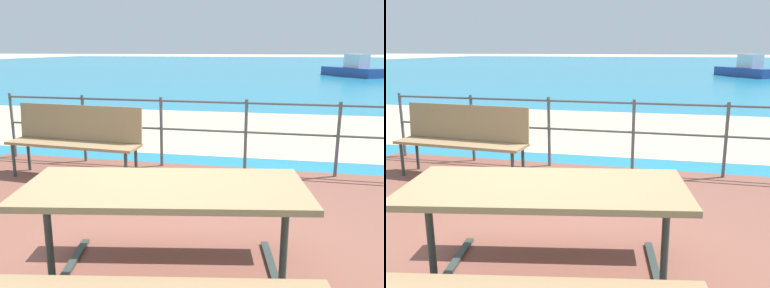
{
  "view_description": "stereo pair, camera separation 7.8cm",
  "coord_description": "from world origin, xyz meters",
  "views": [
    {
      "loc": [
        1.0,
        -2.87,
        1.69
      ],
      "look_at": [
        0.1,
        1.31,
        0.68
      ],
      "focal_mm": 37.7,
      "sensor_mm": 36.0,
      "label": 1
    },
    {
      "loc": [
        1.08,
        -2.86,
        1.69
      ],
      "look_at": [
        0.1,
        1.31,
        0.68
      ],
      "focal_mm": 37.7,
      "sensor_mm": 36.0,
      "label": 2
    }
  ],
  "objects": [
    {
      "name": "railing_fence",
      "position": [
        0.0,
        2.45,
        0.68
      ],
      "size": [
        5.94,
        0.04,
        0.98
      ],
      "color": "#4C5156",
      "rests_on": "patio_paving"
    },
    {
      "name": "ground_plane",
      "position": [
        0.0,
        0.0,
        0.0
      ],
      "size": [
        240.0,
        240.0,
        0.0
      ],
      "primitive_type": "plane",
      "color": "beige"
    },
    {
      "name": "park_bench",
      "position": [
        -1.52,
        1.75,
        0.62
      ],
      "size": [
        1.77,
        0.52,
        0.93
      ],
      "rotation": [
        0.0,
        0.0,
        -0.06
      ],
      "color": "#8C704C",
      "rests_on": "patio_paving"
    },
    {
      "name": "patio_paving",
      "position": [
        0.0,
        0.0,
        0.03
      ],
      "size": [
        6.4,
        5.2,
        0.06
      ],
      "primitive_type": "cube",
      "color": "brown",
      "rests_on": "ground"
    },
    {
      "name": "beach_strip",
      "position": [
        0.0,
        5.62,
        0.01
      ],
      "size": [
        54.08,
        5.64,
        0.01
      ],
      "primitive_type": "cube",
      "rotation": [
        0.0,
        0.0,
        0.02
      ],
      "color": "tan",
      "rests_on": "ground"
    },
    {
      "name": "picnic_table",
      "position": [
        0.32,
        -0.56,
        0.66
      ],
      "size": [
        2.03,
        1.84,
        0.8
      ],
      "rotation": [
        0.0,
        0.0,
        0.18
      ],
      "color": "#8C704C",
      "rests_on": "patio_paving"
    },
    {
      "name": "boat_mid",
      "position": [
        5.38,
        24.07,
        0.43
      ],
      "size": [
        3.44,
        4.58,
        1.36
      ],
      "rotation": [
        0.0,
        0.0,
        2.13
      ],
      "color": "#2D478C",
      "rests_on": "sea_water"
    },
    {
      "name": "sea_water",
      "position": [
        0.0,
        40.0,
        0.01
      ],
      "size": [
        90.0,
        90.0,
        0.01
      ],
      "primitive_type": "cube",
      "color": "teal",
      "rests_on": "ground"
    }
  ]
}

